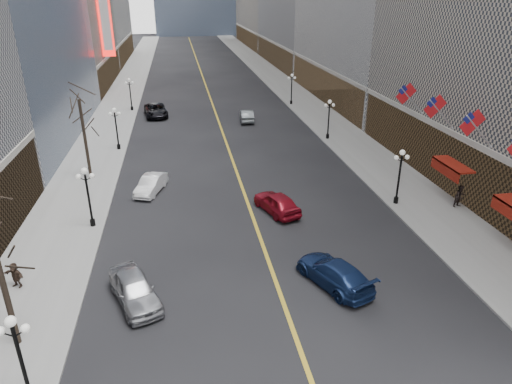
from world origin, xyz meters
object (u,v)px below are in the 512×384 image
object	(u,v)px
streetlamp_east_2	(329,115)
car_nb_far	(156,110)
streetlamp_west_2	(116,124)
car_sb_far	(247,116)
car_sb_mid	(277,202)
streetlamp_west_3	(130,91)
streetlamp_east_3	(292,86)
streetlamp_west_0	(19,353)
car_sb_near	(334,273)
streetlamp_west_1	(88,191)
car_nb_near	(135,289)
car_nb_mid	(151,184)
streetlamp_east_1	(400,171)

from	to	relation	value
streetlamp_east_2	car_nb_far	xyz separation A→B (m)	(-20.06, 14.24, -2.05)
streetlamp_west_2	car_sb_far	xyz separation A→B (m)	(15.51, 9.62, -2.13)
car_sb_mid	car_sb_far	bearing A→B (deg)	-112.79
streetlamp_west_3	streetlamp_east_3	bearing A→B (deg)	0.00
streetlamp_west_0	car_sb_near	xyz separation A→B (m)	(15.11, 6.28, -2.12)
streetlamp_east_3	streetlamp_west_3	size ratio (longest dim) A/B	1.00
streetlamp_west_1	car_nb_far	world-z (taller)	streetlamp_west_1
streetlamp_west_2	car_sb_far	distance (m)	18.38
car_nb_near	car_sb_near	xyz separation A→B (m)	(11.39, -0.22, -0.06)
streetlamp_east_3	car_nb_mid	world-z (taller)	streetlamp_east_3
streetlamp_east_1	car_sb_near	distance (m)	13.08
car_nb_near	streetlamp_east_3	bearing A→B (deg)	45.35
streetlamp_east_1	streetlamp_east_3	xyz separation A→B (m)	(0.00, 36.00, 0.00)
streetlamp_east_3	car_nb_far	xyz separation A→B (m)	(-20.06, -3.76, -2.05)
streetlamp_west_1	car_sb_far	world-z (taller)	streetlamp_west_1
car_nb_near	car_nb_mid	distance (m)	15.33
streetlamp_west_0	streetlamp_west_3	xyz separation A→B (m)	(0.00, 52.00, 0.00)
streetlamp_east_3	car_nb_mid	bearing A→B (deg)	-123.06
car_nb_far	car_sb_near	world-z (taller)	car_nb_far
car_nb_mid	car_sb_far	distance (m)	24.66
streetlamp_east_2	car_sb_near	size ratio (longest dim) A/B	0.84
car_sb_mid	streetlamp_east_2	bearing A→B (deg)	-138.13
streetlamp_east_3	streetlamp_east_2	bearing A→B (deg)	-90.00
car_nb_far	streetlamp_east_3	bearing A→B (deg)	2.88
streetlamp_west_0	streetlamp_west_1	distance (m)	16.00
streetlamp_west_1	streetlamp_west_2	xyz separation A→B (m)	(0.00, 18.00, 0.00)
car_nb_near	streetlamp_west_0	bearing A→B (deg)	-140.79
streetlamp_west_0	streetlamp_west_2	size ratio (longest dim) A/B	1.00
streetlamp_west_1	streetlamp_west_3	world-z (taller)	same
car_nb_far	car_sb_near	distance (m)	43.52
streetlamp_west_2	car_nb_far	size ratio (longest dim) A/B	0.73
car_nb_mid	car_sb_mid	distance (m)	11.30
streetlamp_east_3	streetlamp_west_1	xyz separation A→B (m)	(-23.60, -36.00, 0.00)
streetlamp_west_0	car_nb_near	world-z (taller)	streetlamp_west_0
car_sb_near	streetlamp_west_2	bearing A→B (deg)	-84.06
streetlamp_east_1	streetlamp_east_3	distance (m)	36.00
streetlamp_west_3	streetlamp_west_2	bearing A→B (deg)	-90.00
car_sb_mid	car_sb_far	xyz separation A→B (m)	(1.71, 27.35, -0.05)
car_nb_mid	streetlamp_west_2	bearing A→B (deg)	126.96
streetlamp_west_2	car_sb_far	bearing A→B (deg)	31.80
streetlamp_west_1	streetlamp_west_2	distance (m)	18.00
streetlamp_west_0	car_sb_mid	size ratio (longest dim) A/B	0.94
streetlamp_west_3	car_nb_mid	bearing A→B (deg)	-82.52
streetlamp_west_3	car_sb_far	xyz separation A→B (m)	(15.51, -8.38, -2.13)
streetlamp_east_2	car_sb_mid	world-z (taller)	streetlamp_east_2
car_nb_near	car_sb_near	bearing A→B (deg)	-22.14
streetlamp_west_2	car_sb_near	size ratio (longest dim) A/B	0.84
streetlamp_east_3	car_nb_far	distance (m)	20.51
streetlamp_west_1	streetlamp_west_2	size ratio (longest dim) A/B	1.00
streetlamp_west_2	car_nb_mid	distance (m)	12.98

